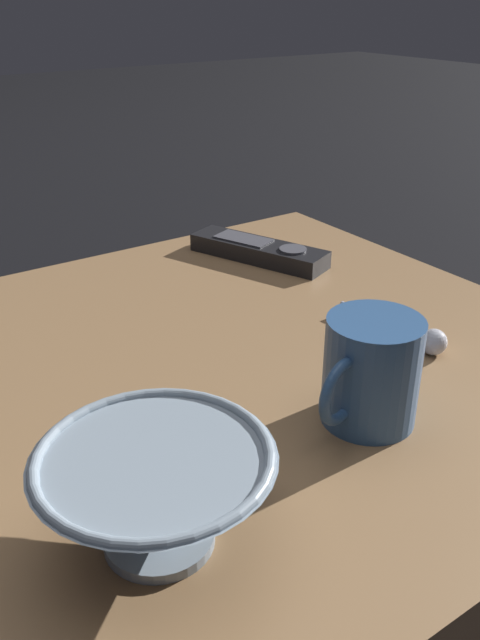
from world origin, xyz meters
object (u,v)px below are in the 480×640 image
teaspoon (425,338)px  tv_remote_near (259,250)px  coffee_mug (370,372)px  cereal_bowl (156,493)px

teaspoon → tv_remote_near: (-0.01, -0.30, -0.00)m
coffee_mug → tv_remote_near: bearing=-112.0°
teaspoon → cereal_bowl: bearing=13.0°
coffee_mug → tv_remote_near: 0.39m
teaspoon → tv_remote_near: 0.31m
coffee_mug → teaspoon: size_ratio=0.84×
teaspoon → tv_remote_near: size_ratio=0.67×
cereal_bowl → teaspoon: bearing=-167.0°
coffee_mug → tv_remote_near: coffee_mug is taller
coffee_mug → cereal_bowl: bearing=6.6°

